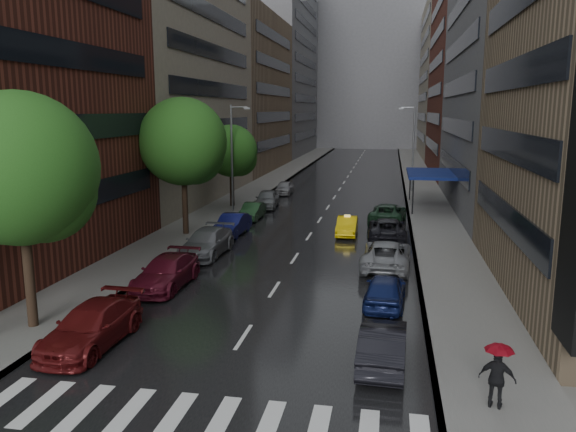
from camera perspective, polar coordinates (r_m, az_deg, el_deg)
The scene contains 18 objects.
ground at distance 19.07m, azimuth -7.75°, elevation -16.72°, with size 220.00×220.00×0.00m, color gray.
road at distance 66.84m, azimuth 5.58°, elevation 3.21°, with size 14.00×140.00×0.01m, color black.
sidewalk_left at distance 68.15m, azimuth -1.99°, elevation 3.46°, with size 4.00×140.00×0.15m, color gray.
sidewalk_right at distance 66.71m, azimuth 13.31°, elevation 3.01°, with size 4.00×140.00×0.15m, color gray.
crosswalk at distance 17.36m, azimuth -9.25°, elevation -19.69°, with size 13.15×2.80×0.01m.
buildings_left at distance 77.90m, azimuth -5.13°, elevation 16.07°, with size 8.00×108.00×38.00m.
buildings_right at distance 73.63m, azimuth 18.41°, elevation 15.14°, with size 8.05×109.10×36.00m.
building_far at distance 134.34m, azimuth 8.22°, elevation 13.78°, with size 40.00×14.00×32.00m, color slate.
tree_near at distance 23.98m, azimuth -25.61°, elevation 4.33°, with size 5.97×5.97×9.52m.
tree_mid at distance 39.42m, azimuth -10.63°, elevation 7.43°, with size 6.03×6.03×9.62m.
tree_far at distance 50.79m, azimuth -5.78°, elevation 6.59°, with size 4.68×4.68×7.46m.
taxi at distance 39.88m, azimuth 6.02°, elevation -1.02°, with size 1.38×3.97×1.31m, color #DEB90B.
parked_cars_left at distance 37.15m, azimuth -6.88°, elevation -1.74°, with size 2.37×43.75×1.60m.
parked_cars_right at distance 34.53m, azimuth 10.00°, elevation -2.79°, with size 3.11×30.32×1.56m.
ped_red_umbrella at distance 17.97m, azimuth 20.55°, elevation -14.44°, with size 1.13×0.82×2.01m.
street_lamp_left at distance 48.04m, azimuth -5.63°, elevation 6.11°, with size 1.74×0.22×9.00m.
street_lamp_right at distance 61.21m, azimuth 12.53°, elevation 6.90°, with size 1.74×0.22×9.00m.
awning at distance 51.47m, azimuth 14.25°, elevation 4.17°, with size 4.00×8.00×3.12m.
Camera 1 is at (5.42, -16.04, 8.78)m, focal length 35.00 mm.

